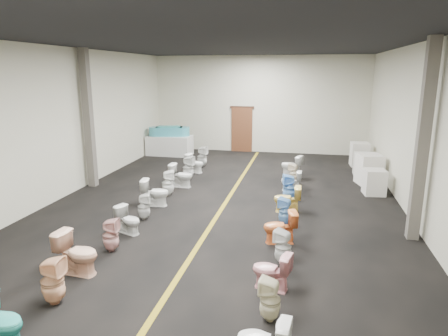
{
  "coord_description": "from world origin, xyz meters",
  "views": [
    {
      "loc": [
        2.24,
        -10.84,
        3.77
      ],
      "look_at": [
        -0.23,
        1.0,
        0.84
      ],
      "focal_mm": 32.0,
      "sensor_mm": 36.0,
      "label": 1
    }
  ],
  "objects": [
    {
      "name": "toilet_right_2",
      "position": [
        1.82,
        -5.33,
        0.36
      ],
      "size": [
        0.37,
        0.37,
        0.71
      ],
      "primitive_type": "imported",
      "rotation": [
        0.0,
        0.0,
        -1.72
      ],
      "color": "beige",
      "rests_on": "floor"
    },
    {
      "name": "door_frame",
      "position": [
        -0.8,
        7.95,
        2.12
      ],
      "size": [
        1.15,
        0.08,
        0.1
      ],
      "primitive_type": "cube",
      "color": "#331C11",
      "rests_on": "back_door"
    },
    {
      "name": "toilet_right_6",
      "position": [
        1.81,
        -1.26,
        0.35
      ],
      "size": [
        0.4,
        0.39,
        0.71
      ],
      "primitive_type": "imported",
      "rotation": [
        0.0,
        0.0,
        -1.84
      ],
      "color": "#72A8DF",
      "rests_on": "floor"
    },
    {
      "name": "toilet_left_4",
      "position": [
        -1.81,
        -2.56,
        0.33
      ],
      "size": [
        0.74,
        0.58,
        0.66
      ],
      "primitive_type": "imported",
      "rotation": [
        0.0,
        0.0,
        1.19
      ],
      "color": "silver",
      "rests_on": "floor"
    },
    {
      "name": "appliance_crate_b",
      "position": [
        4.4,
        3.14,
        0.52
      ],
      "size": [
        0.92,
        0.92,
        1.03
      ],
      "primitive_type": "cube",
      "rotation": [
        0.0,
        0.0,
        0.26
      ],
      "color": "silver",
      "rests_on": "floor"
    },
    {
      "name": "column_right",
      "position": [
        4.75,
        -1.5,
        2.25
      ],
      "size": [
        0.25,
        0.25,
        4.5
      ],
      "primitive_type": "cube",
      "color": "#59544C",
      "rests_on": "floor"
    },
    {
      "name": "toilet_left_2",
      "position": [
        -1.91,
        -4.59,
        0.42
      ],
      "size": [
        0.86,
        0.54,
        0.84
      ],
      "primitive_type": "imported",
      "rotation": [
        0.0,
        0.0,
        1.48
      ],
      "color": "beige",
      "rests_on": "floor"
    },
    {
      "name": "toilet_left_9",
      "position": [
        -1.83,
        2.42,
        0.43
      ],
      "size": [
        0.45,
        0.44,
        0.85
      ],
      "primitive_type": "imported",
      "rotation": [
        0.0,
        0.0,
        1.41
      ],
      "color": "silver",
      "rests_on": "floor"
    },
    {
      "name": "toilet_left_1",
      "position": [
        -1.74,
        -5.6,
        0.42
      ],
      "size": [
        0.41,
        0.4,
        0.83
      ],
      "primitive_type": "imported",
      "rotation": [
        0.0,
        0.0,
        1.64
      ],
      "color": "#F5BA8E",
      "rests_on": "floor"
    },
    {
      "name": "toilet_left_7",
      "position": [
        -1.89,
        0.47,
        0.4
      ],
      "size": [
        0.48,
        0.48,
        0.81
      ],
      "primitive_type": "imported",
      "rotation": [
        0.0,
        0.0,
        1.96
      ],
      "color": "white",
      "rests_on": "floor"
    },
    {
      "name": "toilet_left_11",
      "position": [
        -1.84,
        4.4,
        0.42
      ],
      "size": [
        0.44,
        0.43,
        0.84
      ],
      "primitive_type": "imported",
      "rotation": [
        0.0,
        0.0,
        1.42
      ],
      "color": "white",
      "rests_on": "floor"
    },
    {
      "name": "appliance_crate_a",
      "position": [
        4.4,
        1.9,
        0.4
      ],
      "size": [
        0.69,
        0.69,
        0.8
      ],
      "primitive_type": "cube",
      "rotation": [
        0.0,
        0.0,
        0.11
      ],
      "color": "silver",
      "rests_on": "floor"
    },
    {
      "name": "back_door",
      "position": [
        -0.8,
        7.94,
        1.05
      ],
      "size": [
        1.0,
        0.1,
        2.1
      ],
      "primitive_type": "cube",
      "color": "#562D19",
      "rests_on": "floor"
    },
    {
      "name": "wall_back",
      "position": [
        0.0,
        8.0,
        2.25
      ],
      "size": [
        10.0,
        0.0,
        10.0
      ],
      "primitive_type": "plane",
      "rotation": [
        1.57,
        0.0,
        0.0
      ],
      "color": "beige",
      "rests_on": "ground"
    },
    {
      "name": "toilet_right_8",
      "position": [
        1.82,
        0.66,
        0.41
      ],
      "size": [
        0.44,
        0.43,
        0.82
      ],
      "primitive_type": "imported",
      "rotation": [
        0.0,
        0.0,
        -1.4
      ],
      "color": "#71B1F4",
      "rests_on": "floor"
    },
    {
      "name": "column_left",
      "position": [
        -4.75,
        1.0,
        2.25
      ],
      "size": [
        0.25,
        0.25,
        4.5
      ],
      "primitive_type": "cube",
      "color": "#59544C",
      "rests_on": "floor"
    },
    {
      "name": "bathtub",
      "position": [
        -3.92,
        6.41,
        1.07
      ],
      "size": [
        1.83,
        0.92,
        0.55
      ],
      "rotation": [
        0.0,
        0.0,
        0.22
      ],
      "color": "teal",
      "rests_on": "display_table"
    },
    {
      "name": "appliance_crate_d",
      "position": [
        4.4,
        5.86,
        0.48
      ],
      "size": [
        0.72,
        0.72,
        0.96
      ],
      "primitive_type": "cube",
      "rotation": [
        0.0,
        0.0,
        0.07
      ],
      "color": "white",
      "rests_on": "floor"
    },
    {
      "name": "toilet_right_11",
      "position": [
        1.75,
        3.62,
        0.4
      ],
      "size": [
        0.89,
        0.7,
        0.8
      ],
      "primitive_type": "imported",
      "rotation": [
        0.0,
        0.0,
        -1.95
      ],
      "color": "white",
      "rests_on": "floor"
    },
    {
      "name": "appliance_crate_c",
      "position": [
        4.4,
        4.33,
        0.41
      ],
      "size": [
        0.74,
        0.74,
        0.83
      ],
      "primitive_type": "cube",
      "rotation": [
        0.0,
        0.0,
        -0.01
      ],
      "color": "beige",
      "rests_on": "floor"
    },
    {
      "name": "toilet_left_8",
      "position": [
        -1.78,
        1.46,
        0.39
      ],
      "size": [
        0.79,
        0.47,
        0.79
      ],
      "primitive_type": "imported",
      "rotation": [
        0.0,
        0.0,
        1.53
      ],
      "color": "white",
      "rests_on": "floor"
    },
    {
      "name": "ceiling",
      "position": [
        0.0,
        0.0,
        4.5
      ],
      "size": [
        16.0,
        16.0,
        0.0
      ],
      "primitive_type": "plane",
      "rotation": [
        3.14,
        0.0,
        0.0
      ],
      "color": "black",
      "rests_on": "ground"
    },
    {
      "name": "floor",
      "position": [
        0.0,
        0.0,
        0.0
      ],
      "size": [
        16.0,
        16.0,
        0.0
      ],
      "primitive_type": "plane",
      "color": "black",
      "rests_on": "ground"
    },
    {
      "name": "toilet_left_10",
      "position": [
        -1.88,
        3.46,
        0.36
      ],
      "size": [
        0.78,
        0.58,
        0.71
      ],
      "primitive_type": "imported",
      "rotation": [
        0.0,
        0.0,
        1.29
      ],
      "color": "white",
      "rests_on": "floor"
    },
    {
      "name": "toilet_right_4",
      "position": [
        1.89,
        -3.4,
        0.36
      ],
      "size": [
        0.43,
        0.43,
        0.73
      ],
      "primitive_type": "imported",
      "rotation": [
        0.0,
        0.0,
        -1.94
      ],
      "color": "silver",
      "rests_on": "floor"
    },
    {
      "name": "wall_front",
      "position": [
        0.0,
        -8.0,
        2.25
      ],
      "size": [
        10.0,
        0.0,
        10.0
      ],
      "primitive_type": "plane",
      "rotation": [
        -1.57,
        0.0,
        0.0
      ],
      "color": "beige",
      "rests_on": "ground"
    },
    {
      "name": "toilet_right_3",
      "position": [
        1.75,
        -4.4,
        0.35
      ],
      "size": [
        0.76,
        0.54,
        0.7
      ],
      "primitive_type": "imported",
      "rotation": [
        0.0,
        0.0,
        -1.79
      ],
      "color": "pink",
      "rests_on": "floor"
    },
    {
      "name": "toilet_left_0",
      "position": [
        -1.83,
        -6.67,
        0.38
      ],
      "size": [
        0.81,
        0.56,
        0.76
      ],
      "primitive_type": "imported",
      "rotation": [
        0.0,
        0.0,
        1.38
      ],
      "color": "teal",
      "rests_on": "floor"
    },
    {
      "name": "toilet_left_6",
      "position": [
        -1.93,
        -0.53,
        0.39
      ],
      "size": [
        0.82,
        0.54,
        0.79
      ],
      "primitive_type": "imported",
      "rotation": [
        0.0,
        0.0,
        1.7
      ],
      "color": "white",
      "rests_on": "floor"
    },
    {
      "name": "toilet_right_9",
      "position": [
        1.83,
        1.75,
        0.33
      ],
      "size": [
        0.66,
        0.39,
        0.67
      ],
      "primitive_type": "imported",
      "rotation": [
        0.0,
        0.0,
        -1.6
      ],
      "color": "silver",
      "rests_on": "floor"
    },
    {
      "name": "wall_left",
      "position": [
        -5.0,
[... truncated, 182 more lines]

